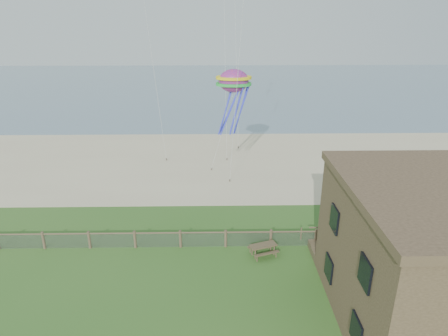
{
  "coord_description": "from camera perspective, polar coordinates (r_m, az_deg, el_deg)",
  "views": [
    {
      "loc": [
        -0.53,
        -16.84,
        14.73
      ],
      "look_at": [
        -0.08,
        8.0,
        4.87
      ],
      "focal_mm": 32.0,
      "sensor_mm": 36.0,
      "label": 1
    }
  ],
  "objects": [
    {
      "name": "ocean",
      "position": [
        84.14,
        -0.69,
        11.56
      ],
      "size": [
        160.0,
        68.0,
        0.02
      ],
      "primitive_type": "cube",
      "color": "slate",
      "rests_on": "ground"
    },
    {
      "name": "sand_beach",
      "position": [
        41.54,
        -0.25,
        0.88
      ],
      "size": [
        72.0,
        20.0,
        0.02
      ],
      "primitive_type": "cube",
      "color": "#C2AF8C",
      "rests_on": "ground"
    },
    {
      "name": "ground",
      "position": [
        22.38,
        0.6,
        -19.52
      ],
      "size": [
        160.0,
        160.0,
        0.0
      ],
      "primitive_type": "plane",
      "color": "#305E20",
      "rests_on": "ground"
    },
    {
      "name": "motel_deck",
      "position": [
        29.49,
        26.91,
        -10.38
      ],
      "size": [
        15.0,
        2.0,
        0.5
      ],
      "primitive_type": "cube",
      "color": "brown",
      "rests_on": "ground"
    },
    {
      "name": "picnic_table",
      "position": [
        26.31,
        5.61,
        -11.58
      ],
      "size": [
        2.04,
        1.78,
        0.72
      ],
      "primitive_type": null,
      "rotation": [
        0.0,
        0.0,
        0.34
      ],
      "color": "brown",
      "rests_on": "ground"
    },
    {
      "name": "chainlink_fence",
      "position": [
        26.89,
        0.24,
        -10.18
      ],
      "size": [
        36.2,
        0.2,
        1.25
      ],
      "primitive_type": null,
      "color": "brown",
      "rests_on": "ground"
    },
    {
      "name": "octopus_kite",
      "position": [
        34.32,
        1.37,
        9.74
      ],
      "size": [
        3.6,
        3.16,
        6.16
      ],
      "primitive_type": null,
      "rotation": [
        0.0,
        0.0,
        -0.42
      ],
      "color": "red"
    }
  ]
}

